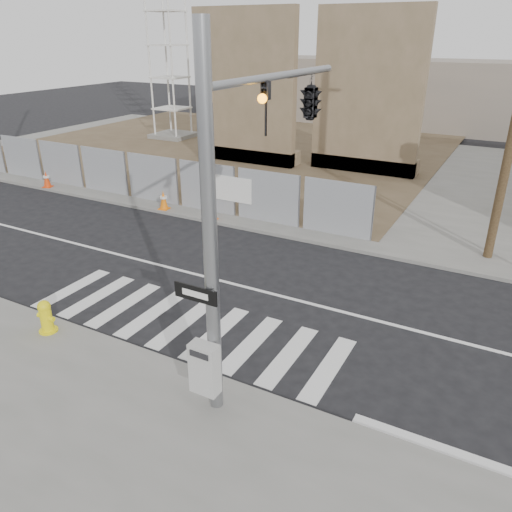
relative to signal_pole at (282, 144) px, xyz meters
The scene contains 10 objects.
ground 5.77m from the signal_pole, 140.66° to the left, with size 100.00×100.00×0.00m, color black.
sidewalk_far 16.91m from the signal_pole, 98.84° to the left, with size 50.00×20.00×0.12m, color slate.
signal_pole is the anchor object (origin of this frame).
chain_link_fence 14.80m from the signal_pole, 150.58° to the left, with size 24.60×0.04×2.00m, color gray.
concrete_wall_left 17.92m from the signal_pole, 122.11° to the left, with size 6.00×1.30×8.00m.
concrete_wall_right 16.46m from the signal_pole, 100.52° to the left, with size 5.50×1.30×8.00m.
fire_hydrant 7.08m from the signal_pole, 153.80° to the right, with size 0.53×0.50×0.85m.
traffic_cone_b 17.11m from the signal_pole, 157.77° to the left, with size 0.51×0.51×0.78m.
traffic_cone_c 11.37m from the signal_pole, 143.02° to the left, with size 0.44×0.44×0.79m.
traffic_cone_d 9.66m from the signal_pole, 133.38° to the left, with size 0.36×0.36×0.62m.
Camera 1 is at (6.93, -11.33, 6.88)m, focal length 35.00 mm.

